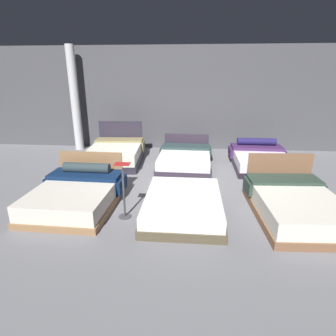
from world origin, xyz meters
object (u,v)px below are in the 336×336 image
bed_1 (183,205)px  support_pillar (75,99)px  price_sign (124,197)px  bed_3 (116,154)px  bed_0 (77,194)px  bed_4 (185,158)px  bed_5 (260,159)px  bed_2 (295,205)px

bed_1 → support_pillar: 6.24m
price_sign → bed_3: bearing=107.7°
bed_0 → price_sign: (1.09, -0.41, 0.16)m
bed_0 → bed_1: (2.19, -0.20, -0.06)m
bed_0 → support_pillar: bearing=112.7°
bed_4 → bed_5: size_ratio=1.00×
bed_1 → bed_4: 3.07m
bed_1 → bed_4: size_ratio=0.96×
bed_3 → bed_5: (4.30, -0.02, -0.05)m
bed_1 → price_sign: price_sign is taller
bed_5 → price_sign: bearing=-133.7°
bed_3 → support_pillar: support_pillar is taller
bed_0 → bed_3: 2.93m
bed_5 → bed_2: bearing=-89.8°
bed_0 → support_pillar: (-1.71, 4.42, 1.50)m
bed_0 → bed_5: bed_0 is taller
bed_5 → bed_1: bearing=-124.0°
bed_3 → price_sign: 3.51m
bed_1 → bed_3: (-2.16, 3.12, 0.08)m
bed_5 → support_pillar: support_pillar is taller
bed_3 → bed_4: 2.11m
bed_1 → bed_2: bed_2 is taller
price_sign → bed_5: bearing=45.7°
bed_1 → bed_5: 3.77m
bed_1 → price_sign: size_ratio=1.85×
bed_5 → price_sign: size_ratio=1.93×
bed_3 → bed_5: size_ratio=1.02×
bed_0 → support_pillar: 4.97m
bed_2 → support_pillar: 7.68m
bed_1 → support_pillar: bearing=130.3°
bed_1 → bed_2: 2.12m
bed_4 → support_pillar: 4.42m
bed_2 → price_sign: size_ratio=2.08×
bed_2 → price_sign: 3.23m
bed_2 → support_pillar: support_pillar is taller
bed_0 → bed_1: 2.20m
bed_0 → bed_5: bearing=35.4°
bed_1 → price_sign: 1.14m
bed_4 → price_sign: (-1.04, -3.29, 0.21)m
bed_0 → bed_2: bearing=0.2°
bed_4 → price_sign: price_sign is taller
bed_1 → bed_3: bed_3 is taller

